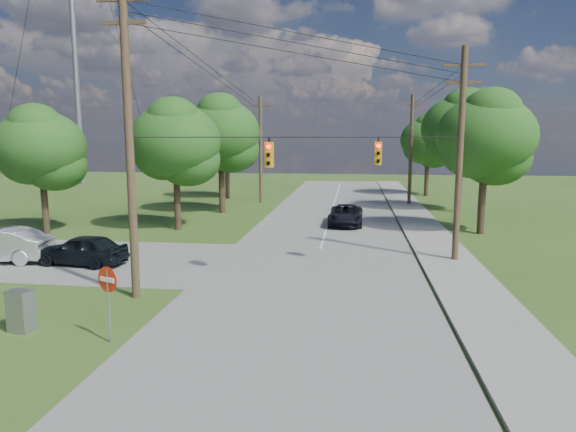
# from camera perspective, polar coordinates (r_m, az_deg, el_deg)

# --- Properties ---
(ground) EXTENTS (140.00, 140.00, 0.00)m
(ground) POSITION_cam_1_polar(r_m,az_deg,el_deg) (19.48, -4.29, -9.83)
(ground) COLOR #31531B
(ground) RESTS_ON ground
(main_road) EXTENTS (10.00, 100.00, 0.03)m
(main_road) POSITION_cam_1_polar(r_m,az_deg,el_deg) (23.96, 2.85, -6.22)
(main_road) COLOR gray
(main_road) RESTS_ON ground
(sidewalk_east) EXTENTS (2.60, 100.00, 0.12)m
(sidewalk_east) POSITION_cam_1_polar(r_m,az_deg,el_deg) (24.39, 18.84, -6.31)
(sidewalk_east) COLOR gray
(sidewalk_east) RESTS_ON ground
(pole_sw) EXTENTS (2.00, 0.32, 12.00)m
(pole_sw) POSITION_cam_1_polar(r_m,az_deg,el_deg) (20.28, -17.25, 8.45)
(pole_sw) COLOR brown
(pole_sw) RESTS_ON ground
(pole_ne) EXTENTS (2.00, 0.32, 10.50)m
(pole_ne) POSITION_cam_1_polar(r_m,az_deg,el_deg) (26.59, 18.56, 6.72)
(pole_ne) COLOR brown
(pole_ne) RESTS_ON ground
(pole_north_e) EXTENTS (2.00, 0.32, 10.00)m
(pole_north_e) POSITION_cam_1_polar(r_m,az_deg,el_deg) (48.37, 13.50, 7.23)
(pole_north_e) COLOR brown
(pole_north_e) RESTS_ON ground
(pole_north_w) EXTENTS (2.00, 0.32, 10.00)m
(pole_north_w) POSITION_cam_1_polar(r_m,az_deg,el_deg) (48.88, -3.06, 7.47)
(pole_north_w) COLOR brown
(pole_north_w) RESTS_ON ground
(power_lines) EXTENTS (13.93, 29.62, 4.93)m
(power_lines) POSITION_cam_1_polar(r_m,az_deg,el_deg) (29.86, 3.01, 14.41)
(power_lines) COLOR black
(power_lines) RESTS_ON ground
(traffic_signals) EXTENTS (4.91, 3.27, 1.05)m
(traffic_signals) POSITION_cam_1_polar(r_m,az_deg,el_deg) (22.55, 4.25, 6.94)
(traffic_signals) COLOR #ECA30D
(traffic_signals) RESTS_ON ground
(radio_mast) EXTENTS (0.70, 0.70, 45.00)m
(radio_mast) POSITION_cam_1_polar(r_m,az_deg,el_deg) (75.17, -22.87, 20.60)
(radio_mast) COLOR gray
(radio_mast) RESTS_ON ground
(tree_w_near) EXTENTS (6.00, 6.00, 8.40)m
(tree_w_near) POSITION_cam_1_polar(r_m,az_deg,el_deg) (35.11, -12.41, 8.09)
(tree_w_near) COLOR #442F22
(tree_w_near) RESTS_ON ground
(tree_w_mid) EXTENTS (6.40, 6.40, 9.22)m
(tree_w_mid) POSITION_cam_1_polar(r_m,az_deg,el_deg) (42.47, -7.49, 9.18)
(tree_w_mid) COLOR #442F22
(tree_w_mid) RESTS_ON ground
(tree_w_far) EXTENTS (6.00, 6.00, 8.73)m
(tree_w_far) POSITION_cam_1_polar(r_m,az_deg,el_deg) (52.65, -6.82, 8.73)
(tree_w_far) COLOR #442F22
(tree_w_far) RESTS_ON ground
(tree_e_near) EXTENTS (6.20, 6.20, 8.81)m
(tree_e_near) POSITION_cam_1_polar(r_m,az_deg,el_deg) (35.06, 21.11, 8.25)
(tree_e_near) COLOR #442F22
(tree_e_near) RESTS_ON ground
(tree_e_mid) EXTENTS (6.60, 6.60, 9.64)m
(tree_e_mid) POSITION_cam_1_polar(r_m,az_deg,el_deg) (44.94, 18.75, 9.19)
(tree_e_mid) COLOR #442F22
(tree_e_mid) RESTS_ON ground
(tree_e_far) EXTENTS (5.80, 5.80, 8.32)m
(tree_e_far) POSITION_cam_1_polar(r_m,az_deg,el_deg) (56.61, 15.30, 8.15)
(tree_e_far) COLOR #442F22
(tree_e_far) RESTS_ON ground
(tree_cross_n) EXTENTS (5.60, 5.60, 7.91)m
(tree_cross_n) POSITION_cam_1_polar(r_m,az_deg,el_deg) (36.41, -25.78, 6.93)
(tree_cross_n) COLOR #442F22
(tree_cross_n) RESTS_ON ground
(car_cross_dark) EXTENTS (4.58, 2.26, 1.50)m
(car_cross_dark) POSITION_cam_1_polar(r_m,az_deg,el_deg) (26.97, -21.90, -3.48)
(car_cross_dark) COLOR black
(car_cross_dark) RESTS_ON cross_road
(car_main_north) EXTENTS (2.46, 5.15, 1.42)m
(car_main_north) POSITION_cam_1_polar(r_m,az_deg,el_deg) (36.65, 6.43, 0.12)
(car_main_north) COLOR black
(car_main_north) RESTS_ON main_road
(control_cabinet) EXTENTS (0.85, 0.69, 1.36)m
(control_cabinet) POSITION_cam_1_polar(r_m,az_deg,el_deg) (18.78, -27.53, -9.35)
(control_cabinet) COLOR gray
(control_cabinet) RESTS_ON ground
(do_not_enter_sign) EXTENTS (0.75, 0.32, 2.37)m
(do_not_enter_sign) POSITION_cam_1_polar(r_m,az_deg,el_deg) (16.45, -19.39, -7.51)
(do_not_enter_sign) COLOR gray
(do_not_enter_sign) RESTS_ON ground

